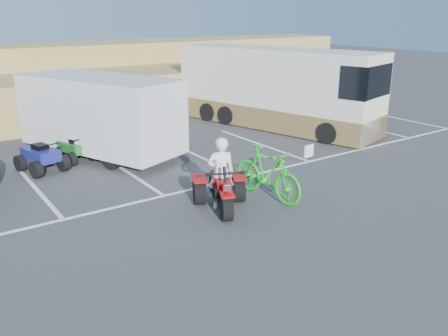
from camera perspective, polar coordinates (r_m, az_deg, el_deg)
ground at (r=10.96m, az=-1.33°, el=-7.19°), size 100.00×100.00×0.00m
parking_stripes at (r=14.63m, az=-7.27°, el=-0.63°), size 28.00×5.16×0.01m
grass_embankment at (r=24.59m, az=-21.90°, el=9.32°), size 40.00×8.50×3.10m
red_trike_atv at (r=11.88m, az=-0.23°, el=-5.09°), size 1.97×2.19×1.16m
rider at (r=11.68m, az=-0.36°, el=-0.64°), size 0.80×0.68×1.84m
green_dirt_bike at (r=12.44m, az=5.22°, el=-0.62°), size 0.91×2.38×1.40m
cargo_trailer at (r=16.61m, az=-14.70°, el=6.37°), size 4.29×6.18×2.68m
rv_motorhome at (r=20.43m, az=6.19°, el=8.88°), size 4.52×9.27×3.23m
quad_atv_blue at (r=15.78m, az=-20.95°, el=-0.33°), size 1.43×1.70×0.96m
quad_atv_green at (r=16.50m, az=-17.42°, el=0.84°), size 1.25×1.50×0.86m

